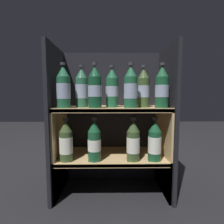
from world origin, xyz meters
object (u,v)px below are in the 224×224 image
(bottle_upper_front_1, at_px, (95,88))
(bottle_upper_front_3, at_px, (162,88))
(bottle_upper_back_0, at_px, (82,89))
(bottle_upper_back_1, at_px, (113,89))
(bottle_lower_front_0, at_px, (66,142))
(bottle_upper_front_2, at_px, (131,88))
(bottle_upper_back_2, at_px, (143,89))
(bottle_lower_front_3, at_px, (155,142))
(bottle_lower_front_2, at_px, (133,142))
(bottle_upper_front_0, at_px, (64,88))
(bottle_lower_front_1, at_px, (94,142))

(bottle_upper_front_1, bearing_deg, bottle_upper_front_3, -0.00)
(bottle_upper_back_0, bearing_deg, bottle_upper_back_1, 0.00)
(bottle_lower_front_0, bearing_deg, bottle_upper_front_2, 0.00)
(bottle_upper_front_2, bearing_deg, bottle_upper_front_1, 180.00)
(bottle_upper_back_2, bearing_deg, bottle_lower_front_3, -57.11)
(bottle_upper_back_0, distance_m, bottle_lower_front_0, 0.32)
(bottle_upper_front_2, distance_m, bottle_lower_front_0, 0.46)
(bottle_upper_front_2, height_order, bottle_upper_front_3, same)
(bottle_upper_back_2, xyz_separation_m, bottle_lower_front_2, (-0.07, -0.08, -0.30))
(bottle_upper_back_1, height_order, bottle_lower_front_2, bottle_upper_back_1)
(bottle_upper_front_0, xyz_separation_m, bottle_lower_front_3, (0.50, 0.00, -0.30))
(bottle_upper_front_1, xyz_separation_m, bottle_lower_front_0, (-0.16, -0.00, -0.30))
(bottle_upper_front_0, distance_m, bottle_upper_back_2, 0.45)
(bottle_lower_front_3, bearing_deg, bottle_upper_back_2, 122.89)
(bottle_lower_front_1, distance_m, bottle_lower_front_3, 0.34)
(bottle_upper_front_1, distance_m, bottle_upper_back_1, 0.13)
(bottle_upper_front_1, distance_m, bottle_upper_back_0, 0.12)
(bottle_upper_back_0, distance_m, bottle_lower_front_2, 0.43)
(bottle_lower_front_2, bearing_deg, bottle_upper_back_0, 164.56)
(bottle_upper_front_2, bearing_deg, bottle_lower_front_2, 0.00)
(bottle_upper_front_0, xyz_separation_m, bottle_lower_front_1, (0.16, -0.00, -0.30))
(bottle_upper_front_2, height_order, bottle_lower_front_2, bottle_upper_front_2)
(bottle_upper_back_0, relative_size, bottle_lower_front_1, 1.00)
(bottle_lower_front_0, distance_m, bottle_lower_front_1, 0.16)
(bottle_upper_front_1, xyz_separation_m, bottle_upper_back_0, (-0.08, 0.08, -0.00))
(bottle_upper_back_0, bearing_deg, bottle_upper_back_2, 0.00)
(bottle_upper_front_3, bearing_deg, bottle_upper_front_2, 180.00)
(bottle_upper_back_2, height_order, bottle_lower_front_3, bottle_upper_back_2)
(bottle_upper_front_1, height_order, bottle_lower_front_2, bottle_upper_front_1)
(bottle_lower_front_1, bearing_deg, bottle_lower_front_3, 0.00)
(bottle_lower_front_2, xyz_separation_m, bottle_lower_front_3, (0.12, 0.00, -0.00))
(bottle_upper_front_1, distance_m, bottle_lower_front_0, 0.34)
(bottle_lower_front_0, height_order, bottle_lower_front_1, same)
(bottle_lower_front_0, bearing_deg, bottle_lower_front_2, 0.00)
(bottle_upper_front_1, distance_m, bottle_upper_back_2, 0.29)
(bottle_upper_back_1, distance_m, bottle_lower_front_1, 0.32)
(bottle_upper_back_0, xyz_separation_m, bottle_lower_front_0, (-0.08, -0.08, -0.30))
(bottle_upper_back_0, bearing_deg, bottle_upper_front_3, -10.31)
(bottle_upper_back_1, relative_size, bottle_lower_front_2, 1.00)
(bottle_upper_front_0, bearing_deg, bottle_lower_front_0, 0.00)
(bottle_upper_front_0, distance_m, bottle_upper_back_0, 0.12)
(bottle_lower_front_3, bearing_deg, bottle_upper_front_2, 180.00)
(bottle_upper_front_2, bearing_deg, bottle_upper_back_2, 43.76)
(bottle_upper_front_0, distance_m, bottle_lower_front_0, 0.30)
(bottle_upper_front_3, height_order, bottle_lower_front_0, bottle_upper_front_3)
(bottle_lower_front_1, bearing_deg, bottle_upper_front_0, 180.00)
(bottle_upper_front_1, distance_m, bottle_upper_front_3, 0.36)
(bottle_upper_back_2, xyz_separation_m, bottle_lower_front_3, (0.05, -0.08, -0.30))
(bottle_upper_front_0, relative_size, bottle_lower_front_2, 1.00)
(bottle_upper_back_1, xyz_separation_m, bottle_lower_front_2, (0.11, -0.08, -0.30))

